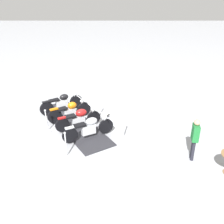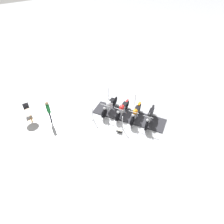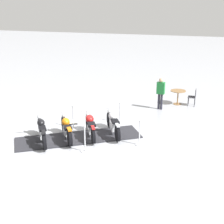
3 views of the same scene
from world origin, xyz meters
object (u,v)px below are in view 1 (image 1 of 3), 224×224
at_px(stanchion_right_front, 124,130).
at_px(stanchion_right_mid, 99,111).
at_px(motorcycle_maroon, 79,118).
at_px(stanchion_left_front, 66,148).
at_px(motorcycle_chrome, 89,127).
at_px(motorcycle_copper, 70,110).
at_px(motorcycle_black, 62,103).
at_px(bystander_person, 195,136).
at_px(stanchion_left_mid, 47,125).
at_px(info_placard, 106,114).

relative_size(stanchion_right_front, stanchion_right_mid, 0.96).
xyz_separation_m(motorcycle_maroon, stanchion_left_front, (-2.16, 0.25, -0.17)).
bearing_deg(motorcycle_maroon, motorcycle_chrome, -86.53).
xyz_separation_m(motorcycle_copper, stanchion_left_front, (-3.01, -0.28, -0.14)).
bearing_deg(stanchion_right_mid, motorcycle_black, 72.12).
height_order(motorcycle_maroon, bystander_person, bystander_person).
bearing_deg(motorcycle_copper, stanchion_left_mid, -159.94).
bearing_deg(motorcycle_black, info_placard, -44.24).
height_order(motorcycle_maroon, motorcycle_black, motorcycle_black).
bearing_deg(stanchion_left_mid, stanchion_left_front, -148.30).
xyz_separation_m(motorcycle_chrome, stanchion_right_front, (0.07, -1.45, -0.19)).
bearing_deg(stanchion_right_front, motorcycle_chrome, 92.61).
height_order(motorcycle_chrome, motorcycle_black, motorcycle_black).
distance_m(motorcycle_copper, stanchion_left_front, 3.03).
height_order(motorcycle_copper, stanchion_left_mid, stanchion_left_mid).
xyz_separation_m(stanchion_right_front, stanchion_left_front, (-1.38, 2.23, 0.02)).
height_order(stanchion_right_front, stanchion_left_front, stanchion_left_front).
height_order(motorcycle_copper, stanchion_right_mid, stanchion_right_mid).
bearing_deg(stanchion_right_mid, motorcycle_chrome, 171.51).
distance_m(stanchion_right_front, stanchion_left_front, 2.62).
relative_size(stanchion_left_mid, info_placard, 2.42).
distance_m(stanchion_right_front, stanchion_right_mid, 2.21).
bearing_deg(motorcycle_maroon, info_placard, 19.33).
height_order(motorcycle_copper, bystander_person, bystander_person).
xyz_separation_m(motorcycle_maroon, stanchion_right_front, (-0.79, -1.97, -0.19)).
bearing_deg(stanchion_right_mid, motorcycle_copper, 100.31).
relative_size(stanchion_left_front, info_placard, 2.42).
xyz_separation_m(motorcycle_copper, info_placard, (0.41, -1.70, -0.43)).
bearing_deg(motorcycle_chrome, bystander_person, -48.46).
height_order(motorcycle_chrome, motorcycle_maroon, motorcycle_chrome).
height_order(motorcycle_chrome, stanchion_right_front, motorcycle_chrome).
height_order(motorcycle_maroon, motorcycle_copper, motorcycle_copper).
height_order(motorcycle_black, stanchion_left_mid, stanchion_left_mid).
relative_size(motorcycle_black, stanchion_left_mid, 1.84).
height_order(motorcycle_copper, stanchion_left_front, stanchion_left_front).
bearing_deg(motorcycle_maroon, stanchion_left_mid, 163.38).
relative_size(motorcycle_maroon, motorcycle_black, 0.98).
bearing_deg(motorcycle_black, stanchion_left_front, -111.07).
distance_m(info_placard, bystander_person, 4.96).
bearing_deg(stanchion_right_mid, motorcycle_maroon, 143.41).
relative_size(motorcycle_copper, bystander_person, 1.15).
xyz_separation_m(stanchion_left_front, stanchion_right_mid, (3.26, -1.07, 0.00)).
bearing_deg(stanchion_left_front, motorcycle_black, 11.87).
xyz_separation_m(stanchion_left_mid, stanchion_right_mid, (1.38, -2.23, 0.03)).
bearing_deg(stanchion_right_front, stanchion_left_front, 121.70).
relative_size(stanchion_left_mid, stanchion_left_front, 1.00).
height_order(motorcycle_black, stanchion_right_front, motorcycle_black).
distance_m(motorcycle_black, info_placard, 2.32).
xyz_separation_m(motorcycle_copper, stanchion_right_front, (-1.64, -2.51, -0.16)).
bearing_deg(stanchion_left_front, info_placard, -22.47).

